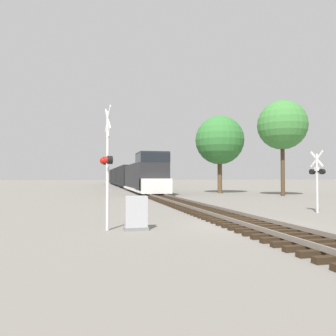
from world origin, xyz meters
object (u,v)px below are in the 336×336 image
object	(u,v)px
relay_cabinet	(136,213)
tree_far_right	(282,125)
freight_train	(124,176)
crossing_signal_far	(317,175)
crossing_signal_near	(107,162)
tree_mid_background	(220,140)

from	to	relation	value
relay_cabinet	tree_far_right	distance (m)	26.16
freight_train	relay_cabinet	distance (m)	53.49
crossing_signal_far	relay_cabinet	size ratio (longest dim) A/B	2.71
crossing_signal_near	relay_cabinet	world-z (taller)	crossing_signal_near
relay_cabinet	tree_mid_background	world-z (taller)	tree_mid_background
relay_cabinet	freight_train	bearing A→B (deg)	85.03
freight_train	tree_mid_background	bearing A→B (deg)	-72.49
crossing_signal_near	crossing_signal_far	bearing A→B (deg)	96.77
freight_train	relay_cabinet	size ratio (longest dim) A/B	54.58
freight_train	crossing_signal_far	world-z (taller)	freight_train
crossing_signal_far	freight_train	bearing A→B (deg)	-1.15
freight_train	tree_far_right	distance (m)	37.88
crossing_signal_near	relay_cabinet	distance (m)	2.19
tree_far_right	crossing_signal_near	bearing A→B (deg)	-136.22
freight_train	tree_far_right	bearing A→B (deg)	-69.68
freight_train	relay_cabinet	world-z (taller)	freight_train
freight_train	tree_mid_background	xyz separation A→B (m)	(8.89, -28.18, 4.39)
crossing_signal_near	tree_mid_background	size ratio (longest dim) A/B	0.49
crossing_signal_far	crossing_signal_near	bearing A→B (deg)	98.27
crossing_signal_far	relay_cabinet	world-z (taller)	crossing_signal_far
freight_train	crossing_signal_far	bearing A→B (deg)	-83.22
tree_far_right	tree_mid_background	world-z (taller)	tree_far_right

